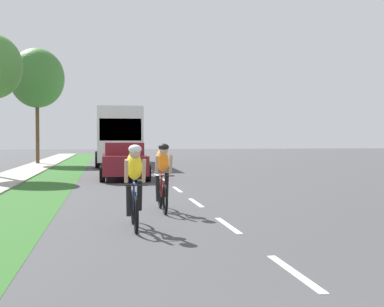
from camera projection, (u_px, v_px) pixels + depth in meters
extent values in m
plane|color=#424244|center=(162.00, 178.00, 21.37)|extent=(120.00, 120.00, 0.00)
cube|color=#2D6026|center=(54.00, 180.00, 20.61)|extent=(2.03, 70.00, 0.01)
cube|color=#9E998E|center=(4.00, 180.00, 20.28)|extent=(1.87, 70.00, 0.10)
cube|color=white|center=(294.00, 272.00, 6.34)|extent=(0.12, 1.80, 0.01)
cube|color=white|center=(228.00, 225.00, 9.79)|extent=(0.12, 1.80, 0.01)
cube|color=white|center=(196.00, 203.00, 13.24)|extent=(0.12, 1.80, 0.01)
cube|color=white|center=(177.00, 189.00, 16.69)|extent=(0.12, 1.80, 0.01)
cube|color=white|center=(165.00, 181.00, 20.14)|extent=(0.12, 1.80, 0.01)
cube|color=white|center=(156.00, 175.00, 23.58)|extent=(0.12, 1.80, 0.01)
cube|color=white|center=(150.00, 170.00, 27.03)|extent=(0.12, 1.80, 0.01)
cube|color=white|center=(145.00, 166.00, 30.48)|extent=(0.12, 1.80, 0.01)
cube|color=white|center=(141.00, 164.00, 33.93)|extent=(0.12, 1.80, 0.01)
cube|color=white|center=(138.00, 161.00, 37.37)|extent=(0.12, 1.80, 0.01)
cube|color=white|center=(135.00, 159.00, 40.82)|extent=(0.12, 1.80, 0.01)
cube|color=white|center=(133.00, 158.00, 44.27)|extent=(0.12, 1.80, 0.01)
cube|color=white|center=(131.00, 156.00, 47.72)|extent=(0.12, 1.80, 0.01)
cube|color=white|center=(129.00, 155.00, 51.17)|extent=(0.12, 1.80, 0.01)
torus|color=black|center=(133.00, 207.00, 9.95)|extent=(0.06, 0.68, 0.68)
torus|color=black|center=(136.00, 215.00, 8.93)|extent=(0.06, 0.68, 0.68)
cylinder|color=#23389E|center=(135.00, 202.00, 9.33)|extent=(0.04, 0.59, 0.43)
cylinder|color=#23389E|center=(134.00, 195.00, 9.61)|extent=(0.04, 0.04, 0.55)
cylinder|color=#23389E|center=(134.00, 184.00, 9.37)|extent=(0.03, 0.55, 0.03)
cylinder|color=black|center=(136.00, 185.00, 8.93)|extent=(0.42, 0.02, 0.02)
ellipsoid|color=yellow|center=(134.00, 166.00, 9.43)|extent=(0.30, 0.54, 0.63)
sphere|color=tan|center=(135.00, 153.00, 9.15)|extent=(0.20, 0.20, 0.20)
ellipsoid|color=white|center=(135.00, 149.00, 9.15)|extent=(0.24, 0.28, 0.16)
cylinder|color=tan|center=(126.00, 171.00, 9.13)|extent=(0.07, 0.26, 0.45)
cylinder|color=tan|center=(144.00, 171.00, 9.19)|extent=(0.07, 0.26, 0.45)
cylinder|color=black|center=(129.00, 200.00, 9.51)|extent=(0.10, 0.30, 0.60)
cylinder|color=black|center=(140.00, 195.00, 9.50)|extent=(0.10, 0.25, 0.61)
torus|color=black|center=(160.00, 194.00, 12.18)|extent=(0.06, 0.68, 0.68)
torus|color=black|center=(165.00, 199.00, 11.15)|extent=(0.06, 0.68, 0.68)
cylinder|color=red|center=(163.00, 189.00, 11.56)|extent=(0.04, 0.59, 0.43)
cylinder|color=red|center=(162.00, 184.00, 11.83)|extent=(0.04, 0.04, 0.55)
cylinder|color=red|center=(163.00, 175.00, 11.60)|extent=(0.03, 0.55, 0.03)
cylinder|color=black|center=(165.00, 176.00, 11.16)|extent=(0.42, 0.02, 0.02)
ellipsoid|color=orange|center=(162.00, 161.00, 11.66)|extent=(0.30, 0.54, 0.63)
sphere|color=tan|center=(164.00, 151.00, 11.38)|extent=(0.20, 0.20, 0.20)
ellipsoid|color=black|center=(164.00, 147.00, 11.38)|extent=(0.24, 0.28, 0.16)
cylinder|color=tan|center=(157.00, 165.00, 11.36)|extent=(0.07, 0.26, 0.45)
cylinder|color=tan|center=(171.00, 165.00, 11.41)|extent=(0.07, 0.26, 0.45)
cylinder|color=black|center=(158.00, 189.00, 11.74)|extent=(0.10, 0.30, 0.60)
cylinder|color=black|center=(167.00, 184.00, 11.72)|extent=(0.10, 0.25, 0.61)
cube|color=maroon|center=(124.00, 164.00, 20.94)|extent=(1.76, 4.30, 0.76)
cube|color=maroon|center=(124.00, 149.00, 21.07)|extent=(1.55, 2.24, 0.52)
cube|color=#1E2833|center=(125.00, 150.00, 20.12)|extent=(1.44, 0.08, 0.44)
cylinder|color=black|center=(102.00, 174.00, 19.49)|extent=(0.22, 0.64, 0.64)
cylinder|color=black|center=(148.00, 173.00, 19.79)|extent=(0.22, 0.64, 0.64)
cylinder|color=black|center=(103.00, 170.00, 22.11)|extent=(0.22, 0.64, 0.64)
cylinder|color=black|center=(143.00, 169.00, 22.41)|extent=(0.22, 0.64, 0.64)
cube|color=silver|center=(118.00, 135.00, 32.84)|extent=(2.50, 11.60, 3.10)
cube|color=#1E2833|center=(118.00, 129.00, 32.83)|extent=(2.52, 10.67, 0.64)
cube|color=#1E2833|center=(120.00, 130.00, 27.15)|extent=(2.25, 0.06, 1.20)
cylinder|color=black|center=(98.00, 160.00, 28.96)|extent=(0.28, 0.96, 0.96)
cylinder|color=black|center=(141.00, 159.00, 29.38)|extent=(0.28, 0.96, 0.96)
cylinder|color=black|center=(99.00, 156.00, 35.82)|extent=(0.28, 0.96, 0.96)
cylinder|color=black|center=(134.00, 155.00, 36.24)|extent=(0.28, 0.96, 0.96)
cylinder|color=brown|center=(38.00, 132.00, 33.43)|extent=(0.24, 0.24, 4.28)
ellipsoid|color=#38722D|center=(37.00, 78.00, 33.32)|extent=(3.57, 3.57, 3.93)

